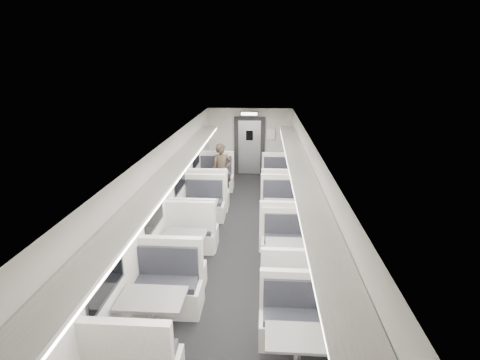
# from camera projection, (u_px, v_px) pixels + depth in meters

# --- Properties ---
(room) EXTENTS (3.24, 12.24, 2.64)m
(room) POSITION_uv_depth(u_px,v_px,m) (238.00, 199.00, 7.83)
(room) COLOR black
(room) RESTS_ON ground
(booth_left_a) EXTENTS (1.12, 2.28, 1.22)m
(booth_left_a) POSITION_uv_depth(u_px,v_px,m) (212.00, 185.00, 11.23)
(booth_left_a) COLOR white
(booth_left_a) RESTS_ON room
(booth_left_b) EXTENTS (1.07, 2.18, 1.16)m
(booth_left_b) POSITION_uv_depth(u_px,v_px,m) (199.00, 217.00, 8.98)
(booth_left_b) COLOR white
(booth_left_b) RESTS_ON room
(booth_left_c) EXTENTS (1.01, 2.06, 1.10)m
(booth_left_c) POSITION_uv_depth(u_px,v_px,m) (185.00, 250.00, 7.44)
(booth_left_c) COLOR white
(booth_left_c) RESTS_ON room
(booth_left_d) EXTENTS (1.11, 2.26, 1.21)m
(booth_left_d) POSITION_uv_depth(u_px,v_px,m) (153.00, 320.00, 5.35)
(booth_left_d) COLOR white
(booth_left_d) RESTS_ON room
(booth_right_a) EXTENTS (1.06, 2.14, 1.15)m
(booth_right_a) POSITION_uv_depth(u_px,v_px,m) (279.00, 185.00, 11.39)
(booth_right_a) COLOR white
(booth_right_a) RESTS_ON room
(booth_right_b) EXTENTS (1.07, 2.17, 1.16)m
(booth_right_b) POSITION_uv_depth(u_px,v_px,m) (282.00, 217.00, 8.98)
(booth_right_b) COLOR white
(booth_right_b) RESTS_ON room
(booth_right_c) EXTENTS (0.97, 1.97, 1.05)m
(booth_right_c) POSITION_uv_depth(u_px,v_px,m) (287.00, 260.00, 7.11)
(booth_right_c) COLOR white
(booth_right_c) RESTS_ON room
(booth_right_d) EXTENTS (0.98, 2.00, 1.07)m
(booth_right_d) POSITION_uv_depth(u_px,v_px,m) (297.00, 358.00, 4.72)
(booth_right_d) COLOR white
(booth_right_d) RESTS_ON room
(passenger) EXTENTS (0.71, 0.59, 1.67)m
(passenger) POSITION_uv_depth(u_px,v_px,m) (222.00, 171.00, 11.17)
(passenger) COLOR black
(passenger) RESTS_ON room
(window_a) EXTENTS (0.02, 1.18, 0.84)m
(window_a) POSITION_uv_depth(u_px,v_px,m) (196.00, 153.00, 11.12)
(window_a) COLOR black
(window_a) RESTS_ON room
(window_b) EXTENTS (0.02, 1.18, 0.84)m
(window_b) POSITION_uv_depth(u_px,v_px,m) (180.00, 174.00, 9.03)
(window_b) COLOR black
(window_b) RESTS_ON room
(window_c) EXTENTS (0.02, 1.18, 0.84)m
(window_c) POSITION_uv_depth(u_px,v_px,m) (154.00, 208.00, 6.93)
(window_c) COLOR black
(window_c) RESTS_ON room
(window_d) EXTENTS (0.02, 1.18, 0.84)m
(window_d) POSITION_uv_depth(u_px,v_px,m) (105.00, 271.00, 4.84)
(window_d) COLOR black
(window_d) RESTS_ON room
(luggage_rack_left) EXTENTS (0.46, 10.40, 0.09)m
(luggage_rack_left) POSITION_uv_depth(u_px,v_px,m) (174.00, 169.00, 7.41)
(luggage_rack_left) COLOR white
(luggage_rack_left) RESTS_ON room
(luggage_rack_right) EXTENTS (0.46, 10.40, 0.09)m
(luggage_rack_right) POSITION_uv_depth(u_px,v_px,m) (300.00, 171.00, 7.26)
(luggage_rack_right) COLOR white
(luggage_rack_right) RESTS_ON room
(vestibule_door) EXTENTS (1.10, 0.13, 2.10)m
(vestibule_door) POSITION_uv_depth(u_px,v_px,m) (249.00, 146.00, 13.53)
(vestibule_door) COLOR black
(vestibule_door) RESTS_ON room
(exit_sign) EXTENTS (0.62, 0.12, 0.16)m
(exit_sign) POSITION_uv_depth(u_px,v_px,m) (249.00, 114.00, 12.70)
(exit_sign) COLOR black
(exit_sign) RESTS_ON room
(wall_notice) EXTENTS (0.32, 0.02, 0.40)m
(wall_notice) POSITION_uv_depth(u_px,v_px,m) (271.00, 134.00, 13.33)
(wall_notice) COLOR white
(wall_notice) RESTS_ON room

